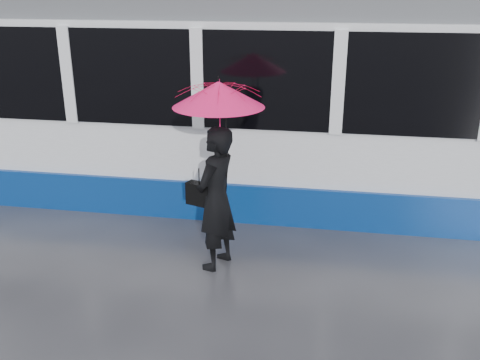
# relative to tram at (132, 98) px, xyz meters

# --- Properties ---
(ground) EXTENTS (90.00, 90.00, 0.00)m
(ground) POSITION_rel_tram_xyz_m (1.64, -2.50, -1.64)
(ground) COLOR #29292E
(ground) RESTS_ON ground
(rails) EXTENTS (34.00, 1.51, 0.02)m
(rails) POSITION_rel_tram_xyz_m (1.64, -0.00, -1.63)
(rails) COLOR #3F3D38
(rails) RESTS_ON ground
(tram) EXTENTS (26.00, 2.56, 3.35)m
(tram) POSITION_rel_tram_xyz_m (0.00, 0.00, 0.00)
(tram) COLOR white
(tram) RESTS_ON ground
(woman) EXTENTS (0.65, 0.80, 1.88)m
(woman) POSITION_rel_tram_xyz_m (2.06, -2.61, -0.70)
(woman) COLOR black
(woman) RESTS_ON ground
(umbrella) EXTENTS (1.41, 1.41, 1.27)m
(umbrella) POSITION_rel_tram_xyz_m (2.11, -2.61, 0.42)
(umbrella) COLOR #E41381
(umbrella) RESTS_ON ground
(handbag) EXTENTS (0.37, 0.25, 0.47)m
(handbag) POSITION_rel_tram_xyz_m (1.84, -2.59, -0.65)
(handbag) COLOR black
(handbag) RESTS_ON ground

